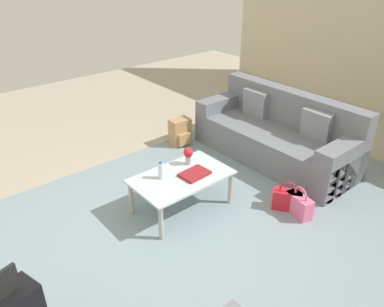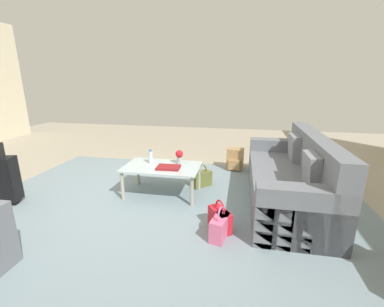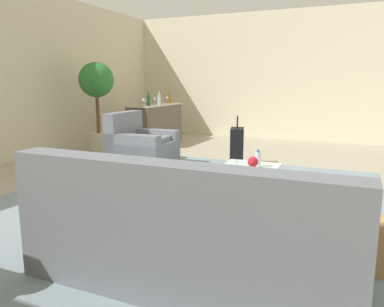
{
  "view_description": "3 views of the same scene",
  "coord_description": "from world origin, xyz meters",
  "px_view_note": "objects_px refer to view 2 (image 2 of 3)",
  "views": [
    {
      "loc": [
        1.74,
        2.24,
        2.59
      ],
      "look_at": [
        -0.38,
        -0.29,
        0.8
      ],
      "focal_mm": 35.0,
      "sensor_mm": 36.0,
      "label": 1
    },
    {
      "loc": [
        -1.48,
        2.81,
        1.61
      ],
      "look_at": [
        -0.88,
        -0.29,
        0.7
      ],
      "focal_mm": 24.0,
      "sensor_mm": 36.0,
      "label": 2
    },
    {
      "loc": [
        -4.37,
        -1.61,
        1.4
      ],
      "look_at": [
        -0.91,
        -0.08,
        0.68
      ],
      "focal_mm": 35.0,
      "sensor_mm": 36.0,
      "label": 3
    }
  ],
  "objects_px": {
    "couch": "(293,180)",
    "handbag_olive": "(202,179)",
    "handbag_red": "(220,219)",
    "handbag_pink": "(220,227)",
    "water_bottle": "(151,157)",
    "coffee_table_book": "(168,167)",
    "backpack_tan": "(235,160)",
    "suitcase_black": "(0,179)",
    "coffee_table": "(162,170)",
    "flower_vase": "(179,156)"
  },
  "relations": [
    {
      "from": "couch",
      "to": "handbag_olive",
      "type": "bearing_deg",
      "value": -12.48
    },
    {
      "from": "handbag_red",
      "to": "handbag_pink",
      "type": "bearing_deg",
      "value": 96.53
    },
    {
      "from": "water_bottle",
      "to": "coffee_table_book",
      "type": "bearing_deg",
      "value": 150.64
    },
    {
      "from": "water_bottle",
      "to": "handbag_pink",
      "type": "xyz_separation_m",
      "value": [
        -1.12,
        1.02,
        -0.4
      ]
    },
    {
      "from": "water_bottle",
      "to": "handbag_olive",
      "type": "distance_m",
      "value": 0.87
    },
    {
      "from": "coffee_table_book",
      "to": "handbag_olive",
      "type": "relative_size",
      "value": 0.89
    },
    {
      "from": "backpack_tan",
      "to": "suitcase_black",
      "type": "bearing_deg",
      "value": 33.56
    },
    {
      "from": "couch",
      "to": "suitcase_black",
      "type": "xyz_separation_m",
      "value": [
        3.8,
        0.8,
        0.04
      ]
    },
    {
      "from": "coffee_table",
      "to": "backpack_tan",
      "type": "relative_size",
      "value": 2.69
    },
    {
      "from": "handbag_olive",
      "to": "coffee_table",
      "type": "bearing_deg",
      "value": 36.68
    },
    {
      "from": "suitcase_black",
      "to": "backpack_tan",
      "type": "relative_size",
      "value": 2.12
    },
    {
      "from": "water_bottle",
      "to": "flower_vase",
      "type": "bearing_deg",
      "value": -173.21
    },
    {
      "from": "handbag_red",
      "to": "handbag_pink",
      "type": "height_order",
      "value": "same"
    },
    {
      "from": "coffee_table_book",
      "to": "backpack_tan",
      "type": "bearing_deg",
      "value": -126.3
    },
    {
      "from": "flower_vase",
      "to": "handbag_red",
      "type": "bearing_deg",
      "value": 126.36
    },
    {
      "from": "couch",
      "to": "handbag_olive",
      "type": "xyz_separation_m",
      "value": [
        1.28,
        -0.28,
        -0.19
      ]
    },
    {
      "from": "coffee_table",
      "to": "coffee_table_book",
      "type": "relative_size",
      "value": 3.39
    },
    {
      "from": "handbag_olive",
      "to": "suitcase_black",
      "type": "bearing_deg",
      "value": 23.31
    },
    {
      "from": "flower_vase",
      "to": "backpack_tan",
      "type": "relative_size",
      "value": 0.51
    },
    {
      "from": "water_bottle",
      "to": "handbag_red",
      "type": "relative_size",
      "value": 0.57
    },
    {
      "from": "coffee_table",
      "to": "water_bottle",
      "type": "relative_size",
      "value": 5.28
    },
    {
      "from": "suitcase_black",
      "to": "handbag_olive",
      "type": "height_order",
      "value": "suitcase_black"
    },
    {
      "from": "coffee_table",
      "to": "handbag_pink",
      "type": "bearing_deg",
      "value": 134.8
    },
    {
      "from": "handbag_pink",
      "to": "backpack_tan",
      "type": "bearing_deg",
      "value": -92.12
    },
    {
      "from": "handbag_red",
      "to": "coffee_table_book",
      "type": "bearing_deg",
      "value": -41.65
    },
    {
      "from": "coffee_table",
      "to": "handbag_olive",
      "type": "bearing_deg",
      "value": -143.32
    },
    {
      "from": "couch",
      "to": "handbag_olive",
      "type": "relative_size",
      "value": 6.38
    },
    {
      "from": "handbag_olive",
      "to": "handbag_pink",
      "type": "xyz_separation_m",
      "value": [
        -0.4,
        1.31,
        0.0
      ]
    },
    {
      "from": "coffee_table",
      "to": "suitcase_black",
      "type": "xyz_separation_m",
      "value": [
        2.0,
        0.7,
        -0.02
      ]
    },
    {
      "from": "suitcase_black",
      "to": "handbag_red",
      "type": "relative_size",
      "value": 2.37
    },
    {
      "from": "coffee_table",
      "to": "handbag_red",
      "type": "xyz_separation_m",
      "value": [
        -0.9,
        0.77,
        -0.25
      ]
    },
    {
      "from": "flower_vase",
      "to": "couch",
      "type": "bearing_deg",
      "value": 178.18
    },
    {
      "from": "flower_vase",
      "to": "handbag_olive",
      "type": "height_order",
      "value": "flower_vase"
    },
    {
      "from": "couch",
      "to": "suitcase_black",
      "type": "relative_size",
      "value": 2.69
    },
    {
      "from": "coffee_table",
      "to": "flower_vase",
      "type": "height_order",
      "value": "flower_vase"
    },
    {
      "from": "coffee_table_book",
      "to": "handbag_olive",
      "type": "bearing_deg",
      "value": -134.04
    },
    {
      "from": "handbag_pink",
      "to": "suitcase_black",
      "type": "bearing_deg",
      "value": -4.38
    },
    {
      "from": "handbag_red",
      "to": "flower_vase",
      "type": "bearing_deg",
      "value": -53.64
    },
    {
      "from": "couch",
      "to": "handbag_pink",
      "type": "bearing_deg",
      "value": 49.33
    },
    {
      "from": "couch",
      "to": "backpack_tan",
      "type": "distance_m",
      "value": 1.44
    },
    {
      "from": "coffee_table",
      "to": "backpack_tan",
      "type": "bearing_deg",
      "value": -127.77
    },
    {
      "from": "handbag_pink",
      "to": "handbag_olive",
      "type": "bearing_deg",
      "value": -72.91
    },
    {
      "from": "coffee_table",
      "to": "coffee_table_book",
      "type": "xyz_separation_m",
      "value": [
        -0.12,
        0.08,
        0.07
      ]
    },
    {
      "from": "flower_vase",
      "to": "suitcase_black",
      "type": "bearing_deg",
      "value": 20.95
    },
    {
      "from": "couch",
      "to": "flower_vase",
      "type": "xyz_separation_m",
      "value": [
        1.58,
        -0.05,
        0.24
      ]
    },
    {
      "from": "flower_vase",
      "to": "suitcase_black",
      "type": "relative_size",
      "value": 0.24
    },
    {
      "from": "suitcase_black",
      "to": "handbag_pink",
      "type": "height_order",
      "value": "suitcase_black"
    },
    {
      "from": "coffee_table_book",
      "to": "handbag_red",
      "type": "relative_size",
      "value": 0.89
    },
    {
      "from": "backpack_tan",
      "to": "handbag_red",
      "type": "bearing_deg",
      "value": 87.25
    },
    {
      "from": "coffee_table_book",
      "to": "flower_vase",
      "type": "bearing_deg",
      "value": -117.1
    }
  ]
}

